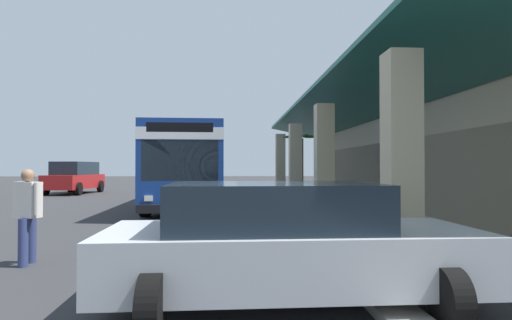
{
  "coord_description": "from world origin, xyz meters",
  "views": [
    {
      "loc": [
        15.64,
        1.11,
        1.67
      ],
      "look_at": [
        -0.03,
        1.96,
        1.91
      ],
      "focal_mm": 30.08,
      "sensor_mm": 36.0,
      "label": 1
    }
  ],
  "objects_px": {
    "transit_bus": "(191,162)",
    "pedestrian": "(28,211)",
    "potted_palm": "(302,188)",
    "parked_sedan_silver": "(286,243)",
    "parked_suv_red": "(75,177)"
  },
  "relations": [
    {
      "from": "potted_palm",
      "to": "parked_sedan_silver",
      "type": "bearing_deg",
      "value": -9.95
    },
    {
      "from": "pedestrian",
      "to": "potted_palm",
      "type": "xyz_separation_m",
      "value": [
        -12.55,
        6.74,
        -0.23
      ]
    },
    {
      "from": "parked_sedan_silver",
      "to": "parked_suv_red",
      "type": "bearing_deg",
      "value": -154.66
    },
    {
      "from": "parked_sedan_silver",
      "to": "pedestrian",
      "type": "relative_size",
      "value": 2.73
    },
    {
      "from": "transit_bus",
      "to": "parked_sedan_silver",
      "type": "relative_size",
      "value": 2.55
    },
    {
      "from": "transit_bus",
      "to": "parked_suv_red",
      "type": "bearing_deg",
      "value": -138.15
    },
    {
      "from": "transit_bus",
      "to": "pedestrian",
      "type": "bearing_deg",
      "value": -9.21
    },
    {
      "from": "parked_sedan_silver",
      "to": "transit_bus",
      "type": "bearing_deg",
      "value": -169.58
    },
    {
      "from": "pedestrian",
      "to": "potted_palm",
      "type": "distance_m",
      "value": 14.25
    },
    {
      "from": "transit_bus",
      "to": "pedestrian",
      "type": "relative_size",
      "value": 6.95
    },
    {
      "from": "pedestrian",
      "to": "potted_palm",
      "type": "relative_size",
      "value": 0.49
    },
    {
      "from": "parked_suv_red",
      "to": "parked_sedan_silver",
      "type": "height_order",
      "value": "parked_suv_red"
    },
    {
      "from": "parked_sedan_silver",
      "to": "potted_palm",
      "type": "relative_size",
      "value": 1.34
    },
    {
      "from": "transit_bus",
      "to": "potted_palm",
      "type": "height_order",
      "value": "transit_bus"
    },
    {
      "from": "pedestrian",
      "to": "parked_sedan_silver",
      "type": "bearing_deg",
      "value": 60.13
    }
  ]
}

